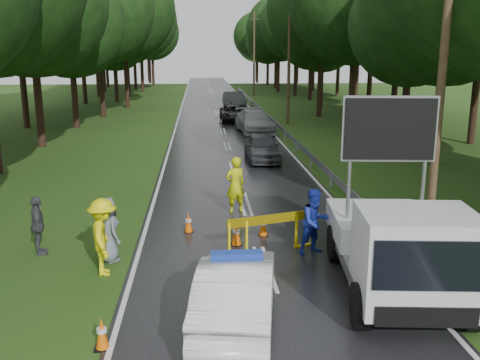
{
  "coord_description": "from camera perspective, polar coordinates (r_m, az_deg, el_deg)",
  "views": [
    {
      "loc": [
        -1.61,
        -12.75,
        5.46
      ],
      "look_at": [
        -0.3,
        4.39,
        1.3
      ],
      "focal_mm": 40.0,
      "sensor_mm": 36.0,
      "label": 1
    }
  ],
  "objects": [
    {
      "name": "officer",
      "position": [
        18.35,
        -0.5,
        -0.52
      ],
      "size": [
        0.84,
        0.71,
        1.96
      ],
      "primitive_type": "imported",
      "rotation": [
        0.0,
        0.0,
        3.53
      ],
      "color": "#D0E10C",
      "rests_on": "ground"
    },
    {
      "name": "utility_pole_far",
      "position": [
        67.1,
        1.51,
        13.27
      ],
      "size": [
        1.4,
        0.24,
        10.0
      ],
      "color": "#3F2B1D",
      "rests_on": "ground"
    },
    {
      "name": "bystander_mid",
      "position": [
        15.62,
        -20.76,
        -4.57
      ],
      "size": [
        0.68,
        1.05,
        1.65
      ],
      "primitive_type": "imported",
      "rotation": [
        0.0,
        0.0,
        1.89
      ],
      "color": "#43464B",
      "rests_on": "ground"
    },
    {
      "name": "queue_car_first",
      "position": [
        27.21,
        2.38,
        3.51
      ],
      "size": [
        1.65,
        4.07,
        1.38
      ],
      "primitive_type": "imported",
      "rotation": [
        0.0,
        0.0,
        0.0
      ],
      "color": "#3A3D41",
      "rests_on": "ground"
    },
    {
      "name": "civilian",
      "position": [
        14.79,
        8.01,
        -4.42
      ],
      "size": [
        1.09,
        0.98,
        1.84
      ],
      "primitive_type": "imported",
      "rotation": [
        0.0,
        0.0,
        0.39
      ],
      "color": "#192DA3",
      "rests_on": "ground"
    },
    {
      "name": "queue_car_third",
      "position": [
        42.6,
        -0.63,
        7.11
      ],
      "size": [
        2.21,
        4.63,
        1.27
      ],
      "primitive_type": "imported",
      "rotation": [
        0.0,
        0.0,
        0.02
      ],
      "color": "black",
      "rests_on": "ground"
    },
    {
      "name": "bystander_left",
      "position": [
        13.73,
        -14.36,
        -5.9
      ],
      "size": [
        0.93,
        1.37,
        1.95
      ],
      "primitive_type": "imported",
      "rotation": [
        0.0,
        0.0,
        1.74
      ],
      "color": "#F5EC0D",
      "rests_on": "ground"
    },
    {
      "name": "barrier",
      "position": [
        14.81,
        3.43,
        -4.68
      ],
      "size": [
        2.53,
        0.82,
        1.09
      ],
      "rotation": [
        0.0,
        0.0,
        0.3
      ],
      "color": "yellow",
      "rests_on": "ground"
    },
    {
      "name": "police_sedan",
      "position": [
        11.13,
        -0.36,
        -11.74
      ],
      "size": [
        2.09,
        4.4,
        1.53
      ],
      "rotation": [
        0.0,
        0.0,
        2.99
      ],
      "color": "white",
      "rests_on": "ground"
    },
    {
      "name": "cone_right",
      "position": [
        17.75,
        12.58,
        -3.34
      ],
      "size": [
        0.38,
        0.38,
        0.8
      ],
      "color": "black",
      "rests_on": "ground"
    },
    {
      "name": "ground",
      "position": [
        13.96,
        2.63,
        -9.43
      ],
      "size": [
        160.0,
        160.0,
        0.0
      ],
      "primitive_type": "plane",
      "color": "#244614",
      "rests_on": "ground"
    },
    {
      "name": "utility_pole_near",
      "position": [
        16.25,
        20.83,
        11.34
      ],
      "size": [
        1.4,
        0.24,
        10.0
      ],
      "color": "#3F2B1D",
      "rests_on": "ground"
    },
    {
      "name": "bystander_right",
      "position": [
        14.57,
        -13.92,
        -5.17
      ],
      "size": [
        0.95,
        1.01,
        1.74
      ],
      "primitive_type": "imported",
      "rotation": [
        0.0,
        0.0,
        2.2
      ],
      "color": "slate",
      "rests_on": "ground"
    },
    {
      "name": "queue_car_second",
      "position": [
        36.73,
        1.57,
        6.27
      ],
      "size": [
        2.65,
        5.47,
        1.53
      ],
      "primitive_type": "imported",
      "rotation": [
        0.0,
        0.0,
        0.1
      ],
      "color": "gray",
      "rests_on": "ground"
    },
    {
      "name": "cone_near_left",
      "position": [
        10.72,
        -14.52,
        -15.59
      ],
      "size": [
        0.3,
        0.3,
        0.64
      ],
      "color": "black",
      "rests_on": "ground"
    },
    {
      "name": "utility_pole_mid",
      "position": [
        41.32,
        5.26,
        13.01
      ],
      "size": [
        1.4,
        0.24,
        10.0
      ],
      "color": "#3F2B1D",
      "rests_on": "ground"
    },
    {
      "name": "work_truck",
      "position": [
        12.62,
        16.46,
        -6.78
      ],
      "size": [
        2.97,
        5.71,
        4.38
      ],
      "rotation": [
        0.0,
        0.0,
        -0.11
      ],
      "color": "gray",
      "rests_on": "ground"
    },
    {
      "name": "road",
      "position": [
        43.13,
        -2.2,
        6.34
      ],
      "size": [
        7.0,
        140.0,
        0.02
      ],
      "primitive_type": "cube",
      "color": "black",
      "rests_on": "ground"
    },
    {
      "name": "cone_far",
      "position": [
        16.2,
        2.49,
        -4.91
      ],
      "size": [
        0.31,
        0.31,
        0.66
      ],
      "color": "black",
      "rests_on": "ground"
    },
    {
      "name": "guardrail",
      "position": [
        43.03,
        2.78,
        7.04
      ],
      "size": [
        0.12,
        60.06,
        0.7
      ],
      "color": "gray",
      "rests_on": "ground"
    },
    {
      "name": "queue_car_fourth",
      "position": [
        53.45,
        -0.63,
        8.58
      ],
      "size": [
        2.2,
        4.84,
        1.54
      ],
      "primitive_type": "imported",
      "rotation": [
        0.0,
        0.0,
        0.12
      ],
      "color": "#3B3E42",
      "rests_on": "ground"
    },
    {
      "name": "cone_center",
      "position": [
        15.42,
        -0.39,
        -5.78
      ],
      "size": [
        0.33,
        0.33,
        0.71
      ],
      "color": "black",
      "rests_on": "ground"
    },
    {
      "name": "cone_left_mid",
      "position": [
        16.58,
        -5.52,
        -4.55
      ],
      "size": [
        0.3,
        0.3,
        0.64
      ],
      "color": "black",
      "rests_on": "ground"
    }
  ]
}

